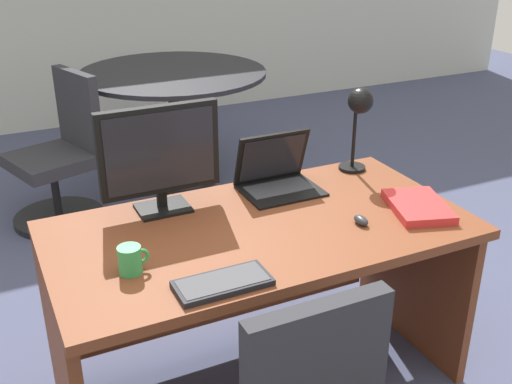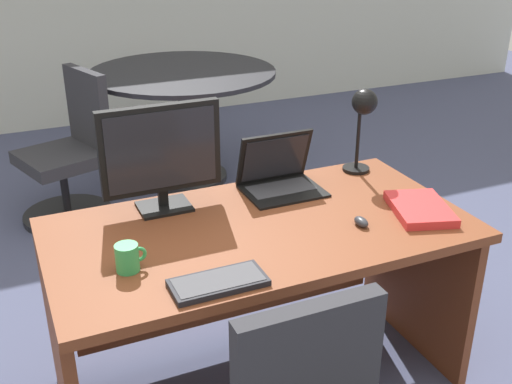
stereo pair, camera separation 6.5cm
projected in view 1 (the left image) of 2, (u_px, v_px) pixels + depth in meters
ground at (155, 231)px, 3.83m from camera, size 12.00×12.00×0.00m
desk at (255, 269)px, 2.42m from camera, size 1.56×0.82×0.75m
monitor at (160, 154)px, 2.32m from camera, size 0.46×0.16×0.42m
laptop at (276, 171)px, 2.58m from camera, size 0.32×0.26×0.24m
keyboard at (223, 283)px, 1.92m from camera, size 0.30×0.14×0.02m
mouse at (361, 220)px, 2.29m from camera, size 0.04×0.07×0.03m
desk_lamp at (359, 112)px, 2.66m from camera, size 0.12×0.14×0.38m
book at (418, 206)px, 2.40m from camera, size 0.28×0.34×0.03m
coffee_mug at (131, 260)px, 1.98m from camera, size 0.10×0.08×0.09m
meeting_table at (174, 99)px, 4.31m from camera, size 1.29×1.29×0.81m
meeting_chair_near at (62, 163)px, 3.85m from camera, size 0.60×0.58×0.93m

